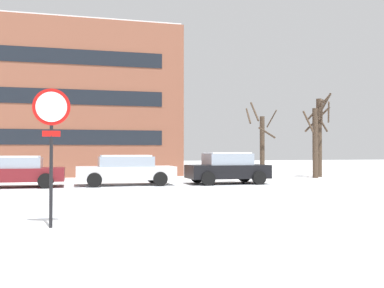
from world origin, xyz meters
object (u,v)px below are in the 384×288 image
at_px(parked_car_maroon, 13,171).
at_px(parked_car_black, 227,168).
at_px(parked_car_white, 126,170).
at_px(stop_sign, 51,130).

distance_m(parked_car_maroon, parked_car_black, 9.67).
height_order(parked_car_maroon, parked_car_black, parked_car_black).
bearing_deg(parked_car_white, parked_car_maroon, -179.34).
height_order(parked_car_maroon, parked_car_white, parked_car_white).
distance_m(stop_sign, parked_car_black, 13.29).
bearing_deg(parked_car_black, stop_sign, -124.95).
bearing_deg(parked_car_maroon, parked_car_black, -1.52).
height_order(parked_car_white, parked_car_black, parked_car_black).
bearing_deg(parked_car_black, parked_car_maroon, 178.48).
bearing_deg(parked_car_white, stop_sign, -103.84).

